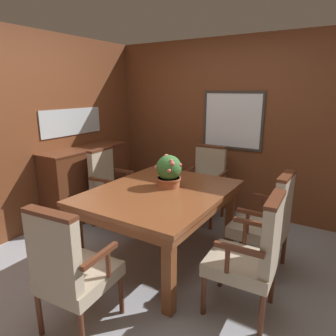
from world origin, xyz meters
TOP-DOWN VIEW (x-y plane):
  - ground_plane at (0.00, 0.00)m, footprint 14.00×14.00m
  - wall_back at (0.00, 1.94)m, footprint 7.20×0.08m
  - wall_left at (-1.80, 0.00)m, footprint 0.08×7.20m
  - dining_table at (-0.04, 0.27)m, footprint 1.25×1.56m
  - chair_right_far at (0.97, 0.63)m, footprint 0.53×0.52m
  - chair_head_far at (-0.07, 1.46)m, footprint 0.53×0.53m
  - chair_head_near at (-0.02, -0.93)m, footprint 0.54×0.55m
  - chair_right_near at (1.02, -0.05)m, footprint 0.54×0.53m
  - chair_left_far at (-1.08, 0.64)m, footprint 0.55×0.54m
  - potted_plant at (-0.03, 0.42)m, footprint 0.27×0.27m
  - sideboard_cabinet at (-1.56, 0.68)m, footprint 0.44×1.29m

SIDE VIEW (x-z plane):
  - ground_plane at x=0.00m, z-range 0.00..0.00m
  - sideboard_cabinet at x=-1.56m, z-range 0.00..0.98m
  - chair_right_far at x=0.97m, z-range 0.03..1.04m
  - chair_head_far at x=-0.07m, z-range 0.03..1.04m
  - chair_head_near at x=-0.02m, z-range 0.03..1.04m
  - chair_right_near at x=1.02m, z-range 0.03..1.04m
  - chair_left_far at x=-1.08m, z-range 0.03..1.04m
  - dining_table at x=-0.04m, z-range 0.29..1.05m
  - potted_plant at x=-0.03m, z-range 0.76..1.10m
  - wall_left at x=-1.80m, z-range 0.00..2.45m
  - wall_back at x=0.00m, z-range 0.00..2.45m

